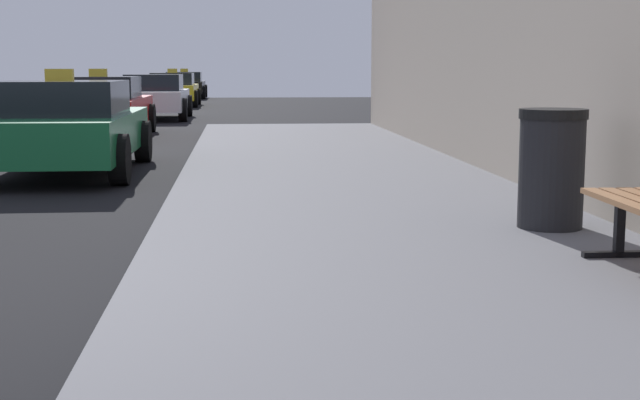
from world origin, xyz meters
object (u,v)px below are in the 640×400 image
Objects in this scene: car_green at (64,127)px; car_black at (185,85)px; trash_bin at (551,168)px; car_yellow at (173,89)px; car_white at (155,96)px; car_red at (101,106)px.

car_green and car_black have the same top height.
car_green reaches higher than trash_bin.
trash_bin is at bearing -79.81° from car_yellow.
car_green reaches higher than car_white.
car_white is at bearing 104.46° from trash_bin.
car_black is (-0.21, 17.89, 0.00)m from car_white.
trash_bin is 0.23× the size of car_yellow.
car_white is 8.90m from car_yellow.
car_black is at bearing 97.86° from trash_bin.
car_black is (-0.08, 8.99, 0.00)m from car_yellow.
car_red is 24.60m from car_black.
car_white reaches higher than trash_bin.
car_white is at bearing -89.34° from car_black.
car_black reaches higher than trash_bin.
car_red is 15.61m from car_yellow.
car_yellow is 8.99m from car_black.
car_black is (-0.18, 31.27, -0.00)m from car_green.
car_black is at bearing 89.24° from car_red.
car_red is 1.04× the size of car_black.
car_yellow is at bearing 100.19° from trash_bin.
car_red is at bearing 113.90° from trash_bin.
car_green and car_red have the same top height.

